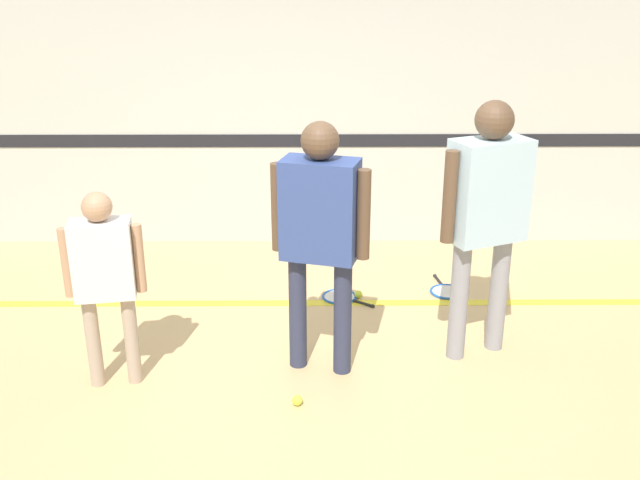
{
  "coord_description": "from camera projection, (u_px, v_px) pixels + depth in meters",
  "views": [
    {
      "loc": [
        0.05,
        -4.2,
        2.56
      ],
      "look_at": [
        0.08,
        0.05,
        0.94
      ],
      "focal_mm": 40.0,
      "sensor_mm": 36.0,
      "label": 1
    }
  ],
  "objects": [
    {
      "name": "ground_plane",
      "position": [
        308.0,
        371.0,
        4.84
      ],
      "size": [
        16.0,
        16.0,
        0.0
      ],
      "primitive_type": "plane",
      "color": "tan"
    },
    {
      "name": "wall_back",
      "position": [
        309.0,
        79.0,
        6.61
      ],
      "size": [
        16.0,
        0.07,
        3.2
      ],
      "color": "beige",
      "rests_on": "ground_plane"
    },
    {
      "name": "floor_stripe",
      "position": [
        309.0,
        303.0,
        5.82
      ],
      "size": [
        14.4,
        0.1,
        0.01
      ],
      "color": "yellow",
      "rests_on": "ground_plane"
    },
    {
      "name": "person_instructor",
      "position": [
        320.0,
        223.0,
        4.51
      ],
      "size": [
        0.63,
        0.38,
        1.7
      ],
      "rotation": [
        0.0,
        0.0,
        -0.27
      ],
      "color": "#2D334C",
      "rests_on": "ground_plane"
    },
    {
      "name": "person_student_left",
      "position": [
        104.0,
        269.0,
        4.42
      ],
      "size": [
        0.49,
        0.26,
        1.31
      ],
      "rotation": [
        0.0,
        0.0,
        0.16
      ],
      "color": "tan",
      "rests_on": "ground_plane"
    },
    {
      "name": "person_student_right",
      "position": [
        487.0,
        204.0,
        4.7
      ],
      "size": [
        0.64,
        0.45,
        1.79
      ],
      "rotation": [
        0.0,
        0.0,
        -2.75
      ],
      "color": "gray",
      "rests_on": "ground_plane"
    },
    {
      "name": "racket_spare_on_floor",
      "position": [
        341.0,
        297.0,
        5.91
      ],
      "size": [
        0.48,
        0.4,
        0.03
      ],
      "rotation": [
        0.0,
        0.0,
        5.67
      ],
      "color": "blue",
      "rests_on": "ground_plane"
    },
    {
      "name": "racket_second_spare",
      "position": [
        447.0,
        291.0,
        6.02
      ],
      "size": [
        0.34,
        0.52,
        0.03
      ],
      "rotation": [
        0.0,
        0.0,
        1.73
      ],
      "color": "blue",
      "rests_on": "ground_plane"
    },
    {
      "name": "tennis_ball_near_instructor",
      "position": [
        297.0,
        400.0,
        4.45
      ],
      "size": [
        0.07,
        0.07,
        0.07
      ],
      "primitive_type": "sphere",
      "color": "#CCE038",
      "rests_on": "ground_plane"
    },
    {
      "name": "tennis_ball_by_spare_racket",
      "position": [
        358.0,
        294.0,
        5.9
      ],
      "size": [
        0.07,
        0.07,
        0.07
      ],
      "primitive_type": "sphere",
      "color": "#CCE038",
      "rests_on": "ground_plane"
    }
  ]
}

